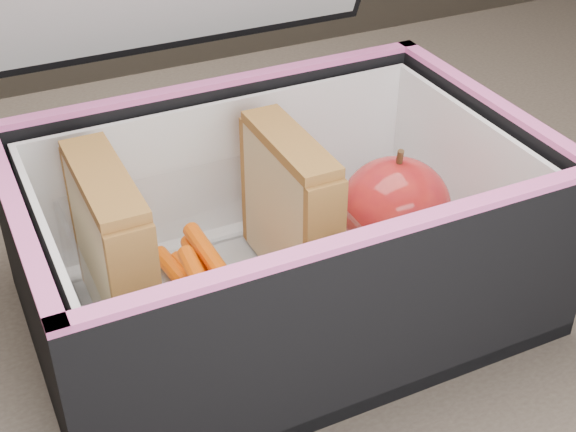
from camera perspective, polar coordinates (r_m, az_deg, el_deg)
name	(u,v)px	position (r m, az deg, el deg)	size (l,w,h in m)	color
kitchen_table	(359,362)	(0.63, 5.10, -10.30)	(1.20, 0.80, 0.75)	#64574C
lunch_bag	(277,219)	(0.50, -0.78, -0.21)	(0.31, 0.29, 0.30)	black
plastic_tub	(208,258)	(0.51, -5.75, -2.98)	(0.16, 0.11, 0.07)	white
sandwich_left	(113,252)	(0.48, -12.31, -2.51)	(0.03, 0.10, 0.11)	#D6BE81
sandwich_right	(290,208)	(0.51, 0.13, 0.54)	(0.03, 0.09, 0.10)	#D6BE81
carrot_sticks	(209,285)	(0.51, -5.62, -4.93)	(0.05, 0.13, 0.03)	#E24808
paper_napkin	(391,251)	(0.56, 7.35, -2.50)	(0.07, 0.08, 0.01)	white
red_apple	(395,207)	(0.54, 7.65, 0.60)	(0.10, 0.10, 0.08)	maroon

